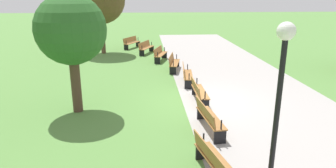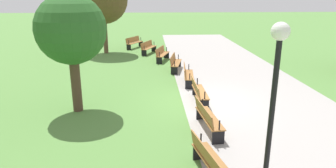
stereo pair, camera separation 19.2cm
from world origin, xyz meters
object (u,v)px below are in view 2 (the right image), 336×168
object	(u,v)px
bench_0	(134,42)
bench_5	(198,91)
bench_7	(211,162)
tree_2	(71,30)
bench_3	(175,62)
bench_4	(187,74)
lamp_post	(274,89)
bench_2	(162,54)
bench_1	(148,47)
bench_6	(207,117)

from	to	relation	value
bench_0	bench_5	xyz separation A→B (m)	(12.99, 3.27, 0.00)
bench_7	tree_2	distance (m)	6.83
bench_3	bench_0	bearing A→B (deg)	-148.84
bench_7	tree_2	size ratio (longest dim) A/B	0.47
bench_4	lamp_post	xyz separation A→B (m)	(9.38, 0.38, 2.22)
bench_4	tree_2	xyz separation A→B (m)	(3.35, -4.60, 2.57)
bench_3	bench_5	size ratio (longest dim) A/B	1.03
bench_3	lamp_post	bearing A→B (deg)	15.06
bench_0	bench_2	distance (m)	5.40
bench_3	tree_2	bearing A→B (deg)	-23.53
bench_0	bench_4	distance (m)	10.76
bench_7	bench_1	bearing A→B (deg)	174.29
bench_4	bench_5	world-z (taller)	same
bench_5	tree_2	bearing A→B (deg)	-82.22
bench_2	bench_7	size ratio (longest dim) A/B	1.00
bench_0	bench_2	size ratio (longest dim) A/B	0.97
bench_1	bench_3	bearing A→B (deg)	39.70
bench_4	lamp_post	world-z (taller)	lamp_post
bench_1	bench_2	bearing A→B (deg)	42.53
bench_4	lamp_post	size ratio (longest dim) A/B	0.53
bench_3	lamp_post	size ratio (longest dim) A/B	0.53
bench_6	bench_1	bearing A→B (deg)	-177.20
bench_1	lamp_post	xyz separation A→B (m)	(17.22, 2.35, 2.22)
bench_2	bench_4	world-z (taller)	same
bench_6	bench_7	xyz separation A→B (m)	(2.68, -0.40, 0.00)
bench_4	bench_7	distance (m)	8.09
bench_3	bench_7	size ratio (longest dim) A/B	1.00
bench_4	tree_2	bearing A→B (deg)	-48.27
bench_1	lamp_post	size ratio (longest dim) A/B	0.52
bench_7	lamp_post	bearing A→B (deg)	19.63
bench_4	bench_7	bearing A→B (deg)	2.86
tree_2	bench_0	bearing A→B (deg)	173.87
bench_7	bench_4	bearing A→B (deg)	165.81
bench_0	bench_7	size ratio (longest dim) A/B	0.97
bench_0	lamp_post	size ratio (longest dim) A/B	0.51
bench_0	bench_6	bearing A→B (deg)	39.72
bench_3	bench_4	xyz separation A→B (m)	(2.68, 0.40, 0.00)
bench_4	bench_5	xyz separation A→B (m)	(2.70, 0.13, 0.00)
bench_4	lamp_post	bearing A→B (deg)	8.00
bench_4	bench_5	size ratio (longest dim) A/B	1.02
bench_2	bench_5	distance (m)	8.09
bench_1	bench_4	bearing A→B (deg)	36.87
bench_6	bench_7	world-z (taller)	same
bench_4	tree_2	world-z (taller)	tree_2
bench_7	tree_2	world-z (taller)	tree_2
bench_1	lamp_post	world-z (taller)	lamp_post
lamp_post	bench_4	bearing A→B (deg)	-177.69
bench_5	bench_4	bearing A→B (deg)	-177.17
bench_0	bench_1	size ratio (longest dim) A/B	0.98
bench_0	tree_2	xyz separation A→B (m)	(13.64, -1.46, 2.57)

